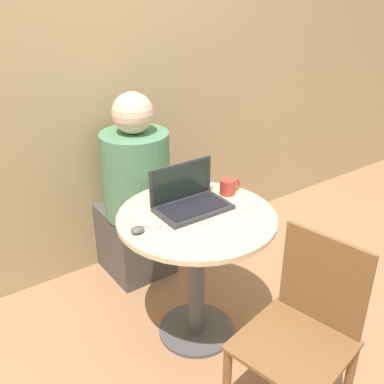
{
  "coord_description": "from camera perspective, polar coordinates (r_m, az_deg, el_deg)",
  "views": [
    {
      "loc": [
        -1.08,
        -1.51,
        1.75
      ],
      "look_at": [
        0.01,
        0.05,
        0.82
      ],
      "focal_mm": 42.0,
      "sensor_mm": 36.0,
      "label": 1
    }
  ],
  "objects": [
    {
      "name": "person_seated",
      "position": [
        2.77,
        -7.55,
        -1.32
      ],
      "size": [
        0.39,
        0.61,
        1.18
      ],
      "color": "#4C4742",
      "rests_on": "ground_plane"
    },
    {
      "name": "round_table",
      "position": [
        2.22,
        0.59,
        -7.2
      ],
      "size": [
        0.76,
        0.76,
        0.72
      ],
      "color": "#4C4C51",
      "rests_on": "ground_plane"
    },
    {
      "name": "cell_phone",
      "position": [
        2.04,
        -5.21,
        -4.17
      ],
      "size": [
        0.07,
        0.1,
        0.02
      ],
      "color": "silver",
      "rests_on": "round_table"
    },
    {
      "name": "computer_mouse",
      "position": [
        1.99,
        -6.93,
        -4.8
      ],
      "size": [
        0.06,
        0.05,
        0.03
      ],
      "color": "#4C4C51",
      "rests_on": "round_table"
    },
    {
      "name": "coffee_cup",
      "position": [
        2.32,
        4.61,
        0.69
      ],
      "size": [
        0.13,
        0.08,
        0.08
      ],
      "color": "#B2382D",
      "rests_on": "round_table"
    },
    {
      "name": "ground_plane",
      "position": [
        2.55,
        0.54,
        -17.19
      ],
      "size": [
        12.0,
        12.0,
        0.0
      ],
      "primitive_type": "plane",
      "color": "#9E704C"
    },
    {
      "name": "chair_empty",
      "position": [
        1.93,
        13.76,
        -17.3
      ],
      "size": [
        0.48,
        0.48,
        0.85
      ],
      "color": "brown",
      "rests_on": "ground_plane"
    },
    {
      "name": "laptop",
      "position": [
        2.17,
        -0.34,
        -0.95
      ],
      "size": [
        0.35,
        0.22,
        0.21
      ],
      "color": "#2D2D33",
      "rests_on": "round_table"
    },
    {
      "name": "back_wall",
      "position": [
        2.69,
        -11.21,
        16.05
      ],
      "size": [
        7.0,
        0.05,
        2.6
      ],
      "color": "tan",
      "rests_on": "ground_plane"
    }
  ]
}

